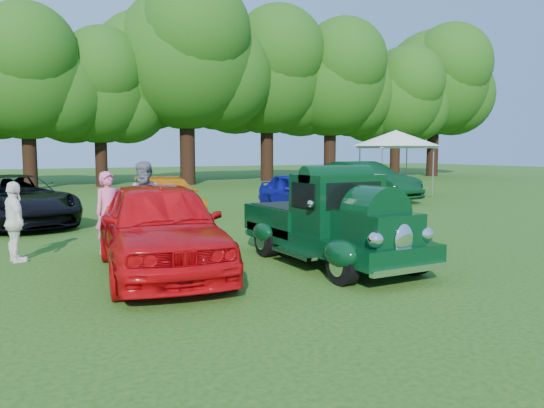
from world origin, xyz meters
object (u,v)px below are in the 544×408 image
red_convertible (160,227)px  spectator_white (15,222)px  hero_pickup (330,225)px  canopy_tent (396,139)px  back_car_green (363,181)px  back_car_black (13,200)px  back_car_orange (167,197)px  back_car_blue (299,193)px  spectator_grey (146,202)px  spectator_pink (109,212)px

red_convertible → spectator_white: (-2.19, 2.20, -0.04)m
hero_pickup → canopy_tent: (11.48, 11.21, 1.95)m
back_car_green → spectator_white: size_ratio=3.27×
back_car_black → back_car_orange: bearing=-17.0°
red_convertible → back_car_black: red_convertible is taller
back_car_orange → back_car_green: (9.05, 1.50, 0.19)m
back_car_blue → spectator_grey: size_ratio=2.15×
back_car_blue → canopy_tent: size_ratio=0.81×
back_car_black → spectator_white: size_ratio=3.36×
back_car_orange → canopy_tent: size_ratio=0.88×
spectator_pink → canopy_tent: 17.13m
back_car_orange → spectator_grey: size_ratio=2.34×
spectator_pink → spectator_white: spectator_pink is taller
red_convertible → back_car_blue: 9.38m
back_car_blue → spectator_pink: size_ratio=2.38×
back_car_black → spectator_white: bearing=-106.0°
red_convertible → back_car_blue: size_ratio=1.18×
spectator_pink → red_convertible: bearing=-97.9°
back_car_green → back_car_orange: bearing=-179.0°
back_car_black → spectator_pink: (1.56, -5.45, 0.13)m
red_convertible → back_car_orange: 7.85m
back_car_blue → canopy_tent: bearing=31.3°
spectator_pink → back_car_orange: bearing=43.0°
back_car_black → back_car_blue: back_car_black is taller
back_car_orange → spectator_pink: (-2.86, -5.19, 0.21)m
back_car_black → back_car_blue: (8.76, -1.24, -0.03)m
back_car_blue → spectator_grey: bearing=-147.2°
hero_pickup → spectator_pink: (-3.47, 3.05, 0.12)m
red_convertible → back_car_black: 7.96m
back_car_orange → spectator_white: 7.01m
back_car_black → spectator_grey: size_ratio=2.76×
spectator_grey → spectator_white: (-2.80, -0.90, -0.17)m
canopy_tent → spectator_pink: bearing=-151.4°
back_car_orange → back_car_blue: bearing=-5.9°
canopy_tent → spectator_white: bearing=-153.8°
back_car_blue → spectator_white: bearing=-150.3°
back_car_orange → back_car_green: back_car_green is taller
red_convertible → spectator_grey: 3.17m
red_convertible → back_car_blue: bearing=51.8°
red_convertible → back_car_green: back_car_green is taller
spectator_grey → spectator_white: 2.94m
spectator_pink → hero_pickup: bearing=-59.4°
red_convertible → back_car_orange: bearing=79.9°
back_car_green → spectator_pink: size_ratio=2.97×
back_car_green → spectator_white: (-13.69, -6.76, -0.06)m
hero_pickup → canopy_tent: 16.17m
canopy_tent → back_car_orange: bearing=-166.2°
hero_pickup → back_car_blue: bearing=62.8°
hero_pickup → back_car_orange: size_ratio=0.99×
back_car_black → spectator_pink: bearing=-87.7°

